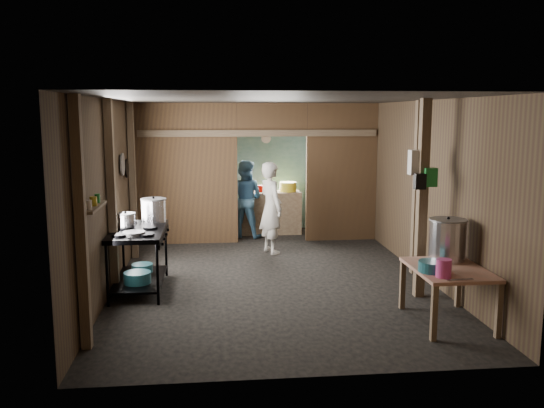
{
  "coord_description": "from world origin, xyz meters",
  "views": [
    {
      "loc": [
        -0.85,
        -8.39,
        2.41
      ],
      "look_at": [
        0.0,
        -0.2,
        1.1
      ],
      "focal_mm": 37.7,
      "sensor_mm": 36.0,
      "label": 1
    }
  ],
  "objects": [
    {
      "name": "floor",
      "position": [
        0.0,
        0.0,
        0.0
      ],
      "size": [
        4.5,
        7.0,
        0.0
      ],
      "primitive_type": "cube",
      "color": "black",
      "rests_on": "ground"
    },
    {
      "name": "ceiling",
      "position": [
        0.0,
        0.0,
        2.6
      ],
      "size": [
        4.5,
        7.0,
        0.0
      ],
      "primitive_type": "cube",
      "color": "#413D37",
      "rests_on": "ground"
    },
    {
      "name": "wall_back",
      "position": [
        0.0,
        3.5,
        1.3
      ],
      "size": [
        4.5,
        0.0,
        2.6
      ],
      "primitive_type": "cube",
      "color": "#483923",
      "rests_on": "ground"
    },
    {
      "name": "wall_front",
      "position": [
        0.0,
        -3.5,
        1.3
      ],
      "size": [
        4.5,
        0.0,
        2.6
      ],
      "primitive_type": "cube",
      "color": "#483923",
      "rests_on": "ground"
    },
    {
      "name": "wall_left",
      "position": [
        -2.25,
        0.0,
        1.3
      ],
      "size": [
        0.0,
        7.0,
        2.6
      ],
      "primitive_type": "cube",
      "color": "#483923",
      "rests_on": "ground"
    },
    {
      "name": "wall_right",
      "position": [
        2.25,
        0.0,
        1.3
      ],
      "size": [
        0.0,
        7.0,
        2.6
      ],
      "primitive_type": "cube",
      "color": "#483923",
      "rests_on": "ground"
    },
    {
      "name": "partition_left",
      "position": [
        -1.32,
        2.2,
        1.3
      ],
      "size": [
        1.85,
        0.1,
        2.6
      ],
      "primitive_type": "cube",
      "color": "brown",
      "rests_on": "floor"
    },
    {
      "name": "partition_right",
      "position": [
        1.57,
        2.2,
        1.3
      ],
      "size": [
        1.35,
        0.1,
        2.6
      ],
      "primitive_type": "cube",
      "color": "brown",
      "rests_on": "floor"
    },
    {
      "name": "partition_header",
      "position": [
        0.25,
        2.2,
        2.3
      ],
      "size": [
        1.3,
        0.1,
        0.6
      ],
      "primitive_type": "cube",
      "color": "brown",
      "rests_on": "wall_back"
    },
    {
      "name": "turquoise_panel",
      "position": [
        0.0,
        3.44,
        1.25
      ],
      "size": [
        4.4,
        0.06,
        2.5
      ],
      "primitive_type": "cube",
      "color": "#6E9996",
      "rests_on": "wall_back"
    },
    {
      "name": "back_counter",
      "position": [
        0.3,
        2.95,
        0.42
      ],
      "size": [
        1.2,
        0.5,
        0.85
      ],
      "primitive_type": "cube",
      "color": "#846F50",
      "rests_on": "floor"
    },
    {
      "name": "wall_clock",
      "position": [
        0.25,
        3.4,
        1.9
      ],
      "size": [
        0.2,
        0.03,
        0.2
      ],
      "primitive_type": "cylinder",
      "rotation": [
        1.57,
        0.0,
        0.0
      ],
      "color": "silver",
      "rests_on": "wall_back"
    },
    {
      "name": "post_left_a",
      "position": [
        -2.18,
        -2.6,
        1.3
      ],
      "size": [
        0.1,
        0.12,
        2.6
      ],
      "primitive_type": "cube",
      "color": "#846F50",
      "rests_on": "floor"
    },
    {
      "name": "post_left_b",
      "position": [
        -2.18,
        -0.8,
        1.3
      ],
      "size": [
        0.1,
        0.12,
        2.6
      ],
      "primitive_type": "cube",
      "color": "#846F50",
      "rests_on": "floor"
    },
    {
      "name": "post_left_c",
      "position": [
        -2.18,
        1.2,
        1.3
      ],
      "size": [
        0.1,
        0.12,
        2.6
      ],
      "primitive_type": "cube",
      "color": "#846F50",
      "rests_on": "floor"
    },
    {
      "name": "post_right",
      "position": [
        2.18,
        -0.2,
        1.3
      ],
      "size": [
        0.1,
        0.12,
        2.6
      ],
      "primitive_type": "cube",
      "color": "#846F50",
      "rests_on": "floor"
    },
    {
      "name": "post_free",
      "position": [
        1.85,
        -1.3,
        1.3
      ],
      "size": [
        0.12,
        0.12,
        2.6
      ],
      "primitive_type": "cube",
      "color": "#846F50",
      "rests_on": "floor"
    },
    {
      "name": "cross_beam",
      "position": [
        0.0,
        2.15,
        2.05
      ],
      "size": [
        4.4,
        0.12,
        0.12
      ],
      "primitive_type": "cube",
      "color": "#846F50",
      "rests_on": "wall_left"
    },
    {
      "name": "pan_lid_big",
      "position": [
        -2.21,
        0.4,
        1.65
      ],
      "size": [
        0.03,
        0.34,
        0.34
      ],
      "primitive_type": "cylinder",
      "rotation": [
        0.0,
        1.57,
        0.0
      ],
      "color": "gray",
      "rests_on": "wall_left"
    },
    {
      "name": "pan_lid_small",
      "position": [
        -2.21,
        0.8,
        1.55
      ],
      "size": [
        0.03,
        0.3,
        0.3
      ],
      "primitive_type": "cylinder",
      "rotation": [
        0.0,
        1.57,
        0.0
      ],
      "color": "black",
      "rests_on": "wall_left"
    },
    {
      "name": "wall_shelf",
      "position": [
        -2.15,
        -2.1,
        1.4
      ],
      "size": [
        0.14,
        0.8,
        0.03
      ],
      "primitive_type": "cube",
      "color": "#846F50",
      "rests_on": "wall_left"
    },
    {
      "name": "jar_white",
      "position": [
        -2.15,
        -2.35,
        1.47
      ],
      "size": [
        0.07,
        0.07,
        0.1
      ],
      "primitive_type": "cylinder",
      "color": "silver",
      "rests_on": "wall_shelf"
    },
    {
      "name": "jar_yellow",
      "position": [
        -2.15,
        -2.1,
        1.47
      ],
      "size": [
        0.08,
        0.08,
        0.1
      ],
      "primitive_type": "cylinder",
      "color": "gold",
      "rests_on": "wall_shelf"
    },
    {
      "name": "jar_green",
      "position": [
        -2.15,
        -1.88,
        1.47
      ],
      "size": [
        0.06,
        0.06,
        0.1
      ],
      "primitive_type": "cylinder",
      "color": "#1E8934",
      "rests_on": "wall_shelf"
    },
    {
      "name": "bag_white",
      "position": [
        1.8,
        -1.22,
        1.78
      ],
      "size": [
        0.22,
        0.15,
        0.32
      ],
      "primitive_type": "cube",
      "color": "silver",
      "rests_on": "post_free"
    },
    {
      "name": "bag_green",
      "position": [
        1.92,
        -1.36,
        1.6
      ],
      "size": [
        0.16,
        0.12,
        0.24
      ],
      "primitive_type": "cube",
      "color": "#1E8934",
      "rests_on": "post_free"
    },
    {
      "name": "bag_black",
      "position": [
        1.78,
        -1.38,
        1.55
      ],
      "size": [
        0.14,
        0.1,
        0.2
      ],
      "primitive_type": "cube",
      "color": "black",
      "rests_on": "post_free"
    },
    {
      "name": "gas_range",
      "position": [
        -1.88,
        -0.64,
        0.43
      ],
      "size": [
        0.74,
        1.45,
        0.85
      ],
      "primitive_type": null,
      "color": "black",
      "rests_on": "floor"
    },
    {
      "name": "prep_table",
      "position": [
        1.83,
        -2.27,
        0.33
      ],
      "size": [
        0.8,
        1.11,
        0.65
      ],
      "primitive_type": null,
      "color": "#BC765D",
      "rests_on": "floor"
    },
    {
      "name": "stove_pot_large",
      "position": [
        -1.71,
        -0.15,
        1.02
      ],
      "size": [
        0.43,
        0.43,
        0.37
      ],
      "primitive_type": null,
      "rotation": [
        0.0,
        0.0,
        -0.21
      ],
      "color": "silver",
      "rests_on": "gas_range"
    },
    {
      "name": "stove_pot_med",
      "position": [
        -2.05,
        -0.57,
        0.95
      ],
      "size": [
        0.32,
        0.32,
        0.23
      ],
      "primitive_type": null,
      "rotation": [
        0.0,
        0.0,
        -0.23
      ],
      "color": "silver",
      "rests_on": "gas_range"
    },
    {
      "name": "frying_pan",
      "position": [
        -1.88,
        -1.04,
        0.88
      ],
      "size": [
        0.33,
        0.53,
        0.07
      ],
      "primitive_type": null,
      "rotation": [
        0.0,
        0.0,
        0.08
      ],
      "color": "gray",
      "rests_on": "gas_range"
    },
    {
      "name": "blue_tub_front",
      "position": [
        -1.88,
        -0.87,
        0.24
      ],
      "size": [
        0.36,
        0.36,
        0.15
      ],
      "primitive_type": "cylinder",
      "color": "#205B65",
      "rests_on": "gas_range"
    },
    {
      "name": "blue_tub_back",
      "position": [
        -1.88,
        -0.34,
        0.23
      ],
      "size": [
        0.3,
        0.3,
        0.12
      ],
      "primitive_type": "cylinder",
      "color": "#205B65",
      "rests_on": "gas_range"
    },
    {
      "name": "stock_pot",
      "position": [
        1.95,
        -1.92,
        0.9
      ],
      "size": [
        0.48,
        0.48,
        0.52
      ],
      "primitive_type": null,
      "rotation": [
        0.0,
        0.0,
        -0.06
      ],
      "color": "silver",
      "rests_on": "prep_table"
    },
    {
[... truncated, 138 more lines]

